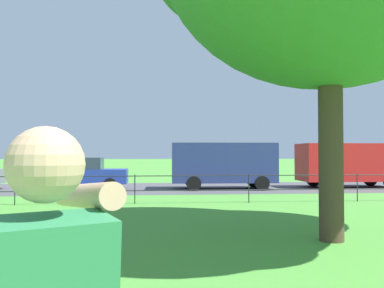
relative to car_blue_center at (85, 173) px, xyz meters
name	(u,v)px	position (x,y,z in m)	size (l,w,h in m)	color
street_strip	(102,188)	(0.72, 0.67, -0.77)	(80.00, 7.05, 0.01)	#4C4C51
park_fence	(76,185)	(0.72, -5.75, -0.11)	(35.75, 0.04, 1.00)	#232328
car_blue_center	(85,173)	(0.00, 0.00, 0.00)	(4.03, 1.87, 1.54)	#233899
panel_van_far_left	(224,163)	(6.71, -0.23, 0.49)	(5.06, 2.22, 2.24)	navy
panel_van_right	(349,163)	(13.27, 0.12, 0.49)	(5.02, 2.15, 2.24)	red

